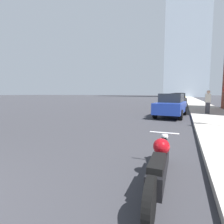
{
  "coord_description": "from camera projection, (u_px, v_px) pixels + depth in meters",
  "views": [
    {
      "loc": [
        3.73,
        0.27,
        1.6
      ],
      "look_at": [
        1.16,
        6.5,
        0.89
      ],
      "focal_mm": 28.0,
      "sensor_mm": 36.0,
      "label": 1
    }
  ],
  "objects": [
    {
      "name": "parked_car_blue",
      "position": [
        171.0,
        105.0,
        12.09
      ],
      "size": [
        2.06,
        4.66,
        1.61
      ],
      "rotation": [
        0.0,
        0.0,
        -0.09
      ],
      "color": "#1E3899",
      "rests_on": "ground_plane"
    },
    {
      "name": "parked_car_silver",
      "position": [
        178.0,
        100.0,
        22.4
      ],
      "size": [
        2.24,
        4.32,
        1.68
      ],
      "rotation": [
        0.0,
        0.0,
        0.08
      ],
      "color": "#BCBCC1",
      "rests_on": "ground_plane"
    },
    {
      "name": "distant_tower",
      "position": [
        188.0,
        11.0,
        89.02
      ],
      "size": [
        20.38,
        20.38,
        87.01
      ],
      "color": "silver",
      "rests_on": "ground_plane"
    },
    {
      "name": "motorcycle",
      "position": [
        159.0,
        164.0,
        3.05
      ],
      "size": [
        0.62,
        2.68,
        0.76
      ],
      "rotation": [
        0.0,
        0.0,
        0.03
      ],
      "color": "black",
      "rests_on": "ground_plane"
    },
    {
      "name": "parked_car_white",
      "position": [
        179.0,
        98.0,
        32.35
      ],
      "size": [
        2.02,
        4.44,
        1.77
      ],
      "rotation": [
        0.0,
        0.0,
        0.0
      ],
      "color": "silver",
      "rests_on": "ground_plane"
    },
    {
      "name": "sidewalk",
      "position": [
        194.0,
        101.0,
        35.93
      ],
      "size": [
        2.95,
        240.0,
        0.15
      ],
      "color": "#B2ADA3",
      "rests_on": "ground_plane"
    },
    {
      "name": "parked_car_green",
      "position": [
        182.0,
        96.0,
        53.96
      ],
      "size": [
        1.82,
        4.18,
        1.65
      ],
      "rotation": [
        0.0,
        0.0,
        -0.01
      ],
      "color": "#1E6B33",
      "rests_on": "ground_plane"
    },
    {
      "name": "parked_car_yellow",
      "position": [
        181.0,
        97.0,
        42.14
      ],
      "size": [
        1.96,
        4.24,
        1.6
      ],
      "rotation": [
        0.0,
        0.0,
        -0.06
      ],
      "color": "gold",
      "rests_on": "ground_plane"
    },
    {
      "name": "pedestrian",
      "position": [
        208.0,
        102.0,
        12.71
      ],
      "size": [
        0.36,
        0.24,
        1.69
      ],
      "color": "#38383D",
      "rests_on": "sidewalk"
    }
  ]
}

